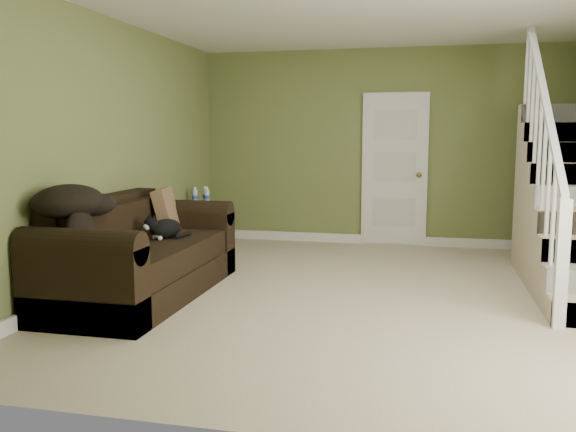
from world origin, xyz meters
The scene contains 14 objects.
floor centered at (0.00, 0.00, 0.00)m, with size 5.00×5.50×0.01m, color tan.
ceiling centered at (0.00, 0.00, 2.60)m, with size 5.00×5.50×0.01m, color white.
wall_back centered at (0.00, 2.75, 1.30)m, with size 5.00×0.04×2.60m, color olive.
wall_front centered at (0.00, -2.75, 1.30)m, with size 5.00×0.04×2.60m, color olive.
wall_left centered at (-2.50, 0.00, 1.30)m, with size 0.04×5.50×2.60m, color olive.
baseboard_back centered at (0.00, 2.72, 0.06)m, with size 5.00×0.04×0.12m, color white.
baseboard_left centered at (-2.47, 0.00, 0.06)m, with size 0.04×5.50×0.12m, color white.
door centered at (0.10, 2.71, 1.01)m, with size 0.86×0.12×2.02m.
sofa centered at (-2.02, -0.46, 0.35)m, with size 1.00×2.31×0.91m.
side_table centered at (-2.27, 1.81, 0.30)m, with size 0.54×0.54×0.81m.
cat centered at (-1.88, -0.20, 0.59)m, with size 0.32×0.53×0.25m.
banana centered at (-1.75, -1.05, 0.52)m, with size 0.05×0.19×0.05m, color yellow.
throw_pillow centered at (-2.05, 0.25, 0.69)m, with size 0.12×0.48×0.48m, color #452B1B.
throw_blanket centered at (-2.25, -1.18, 0.94)m, with size 0.50×0.66×0.28m, color black.
Camera 1 is at (0.55, -5.49, 1.48)m, focal length 38.00 mm.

